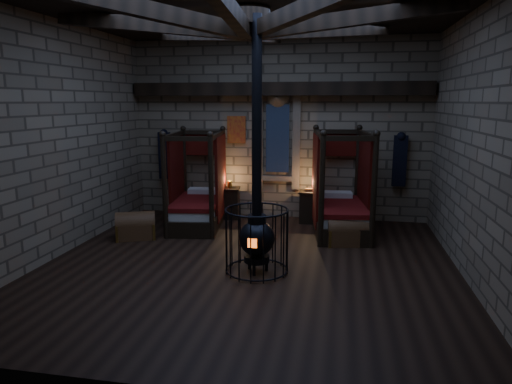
% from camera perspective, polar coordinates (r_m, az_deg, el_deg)
% --- Properties ---
extents(room, '(7.02, 7.02, 4.29)m').
position_cam_1_polar(room, '(7.59, -0.89, 18.63)').
color(room, black).
rests_on(room, ground).
extents(bed_left, '(1.30, 2.12, 2.09)m').
position_cam_1_polar(bed_left, '(10.37, -7.28, -1.37)').
color(bed_left, black).
rests_on(bed_left, ground).
extents(bed_right, '(1.33, 2.17, 2.15)m').
position_cam_1_polar(bed_right, '(9.92, 10.44, -1.96)').
color(bed_right, black).
rests_on(bed_right, ground).
extents(trunk_left, '(0.90, 0.75, 0.57)m').
position_cam_1_polar(trunk_left, '(9.69, -14.79, -4.18)').
color(trunk_left, brown).
rests_on(trunk_left, ground).
extents(trunk_right, '(0.88, 0.66, 0.58)m').
position_cam_1_polar(trunk_right, '(9.16, 11.25, -4.88)').
color(trunk_right, brown).
rests_on(trunk_right, ground).
extents(nightstand_left, '(0.51, 0.49, 0.91)m').
position_cam_1_polar(nightstand_left, '(10.96, -3.28, -1.32)').
color(nightstand_left, black).
rests_on(nightstand_left, ground).
extents(nightstand_right, '(0.47, 0.45, 0.80)m').
position_cam_1_polar(nightstand_right, '(10.64, 6.62, -1.81)').
color(nightstand_right, black).
rests_on(nightstand_right, ground).
extents(stove, '(1.04, 1.04, 4.05)m').
position_cam_1_polar(stove, '(7.46, 0.10, -5.36)').
color(stove, black).
rests_on(stove, ground).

